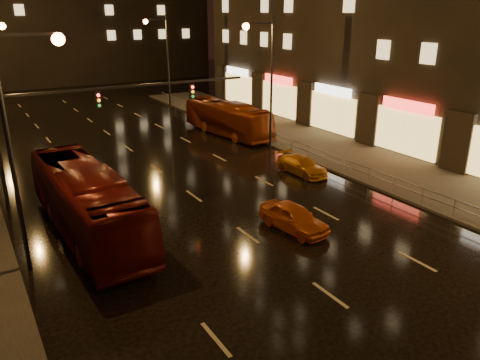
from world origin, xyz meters
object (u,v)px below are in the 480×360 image
object	(u,v)px
taxi_near	(294,218)
taxi_far	(302,165)
bus_curb	(227,118)
bus_red	(86,201)

from	to	relation	value
taxi_near	taxi_far	distance (m)	8.76
bus_curb	taxi_far	xyz separation A→B (m)	(-1.00, -11.84, -0.86)
taxi_near	taxi_far	size ratio (longest dim) A/B	0.98
bus_red	taxi_far	size ratio (longest dim) A/B	2.96
bus_red	taxi_near	bearing A→B (deg)	-31.37
bus_red	bus_curb	xyz separation A→B (m)	(15.51, 13.50, -0.21)
bus_red	bus_curb	size ratio (longest dim) A/B	1.15
bus_curb	taxi_far	distance (m)	11.92
bus_red	taxi_near	distance (m)	10.14
bus_curb	taxi_far	size ratio (longest dim) A/B	2.58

